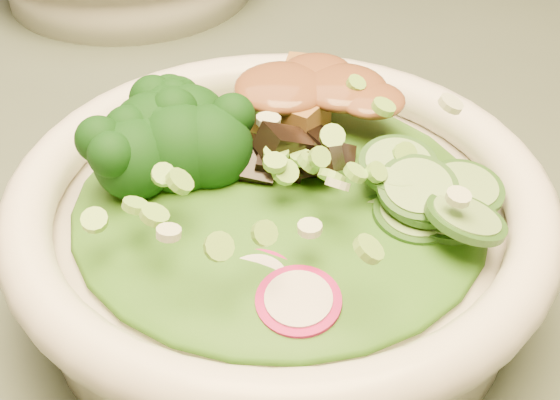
# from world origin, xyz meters

# --- Properties ---
(salad_bowl) EXTENTS (0.28, 0.28, 0.08)m
(salad_bowl) POSITION_xyz_m (-0.21, -0.11, 0.79)
(salad_bowl) COLOR white
(salad_bowl) RESTS_ON dining_table
(lettuce_bed) EXTENTS (0.21, 0.21, 0.02)m
(lettuce_bed) POSITION_xyz_m (-0.21, -0.11, 0.81)
(lettuce_bed) COLOR #255511
(lettuce_bed) RESTS_ON salad_bowl
(broccoli_florets) EXTENTS (0.09, 0.08, 0.05)m
(broccoli_florets) POSITION_xyz_m (-0.28, -0.11, 0.83)
(broccoli_florets) COLOR black
(broccoli_florets) RESTS_ON salad_bowl
(radish_slices) EXTENTS (0.12, 0.05, 0.02)m
(radish_slices) POSITION_xyz_m (-0.21, -0.17, 0.82)
(radish_slices) COLOR #AE0D55
(radish_slices) RESTS_ON salad_bowl
(cucumber_slices) EXTENTS (0.08, 0.08, 0.04)m
(cucumber_slices) POSITION_xyz_m (-0.15, -0.11, 0.82)
(cucumber_slices) COLOR #84B967
(cucumber_slices) RESTS_ON salad_bowl
(mushroom_heap) EXTENTS (0.08, 0.08, 0.04)m
(mushroom_heap) POSITION_xyz_m (-0.21, -0.09, 0.83)
(mushroom_heap) COLOR black
(mushroom_heap) RESTS_ON salad_bowl
(tofu_cubes) EXTENTS (0.10, 0.07, 0.04)m
(tofu_cubes) POSITION_xyz_m (-0.21, -0.04, 0.82)
(tofu_cubes) COLOR #A77637
(tofu_cubes) RESTS_ON salad_bowl
(peanut_sauce) EXTENTS (0.07, 0.06, 0.02)m
(peanut_sauce) POSITION_xyz_m (-0.21, -0.04, 0.84)
(peanut_sauce) COLOR brown
(peanut_sauce) RESTS_ON tofu_cubes
(scallion_garnish) EXTENTS (0.20, 0.20, 0.02)m
(scallion_garnish) POSITION_xyz_m (-0.21, -0.11, 0.84)
(scallion_garnish) COLOR #7FC144
(scallion_garnish) RESTS_ON salad_bowl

